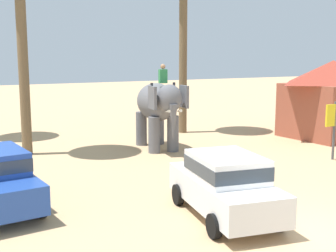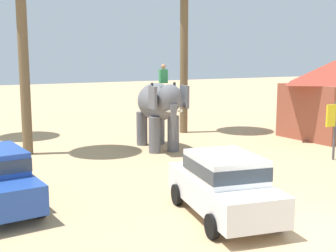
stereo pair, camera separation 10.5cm
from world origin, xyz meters
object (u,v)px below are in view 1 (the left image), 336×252
object	(u,v)px
roadside_hut	(332,96)
signboard_yellow	(335,119)
elephant_with_mahout	(158,106)
car_sedan_foreground	(225,183)

from	to	relation	value
roadside_hut	signboard_yellow	xyz separation A→B (m)	(-4.07, -3.78, -0.44)
elephant_with_mahout	car_sedan_foreground	bearing A→B (deg)	-106.26
car_sedan_foreground	elephant_with_mahout	distance (m)	9.00
elephant_with_mahout	roadside_hut	bearing A→B (deg)	-9.18
roadside_hut	elephant_with_mahout	bearing A→B (deg)	170.82
roadside_hut	signboard_yellow	bearing A→B (deg)	-137.16
roadside_hut	signboard_yellow	world-z (taller)	roadside_hut
elephant_with_mahout	signboard_yellow	world-z (taller)	elephant_with_mahout
car_sedan_foreground	roadside_hut	bearing A→B (deg)	30.63
roadside_hut	car_sedan_foreground	bearing A→B (deg)	-149.37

